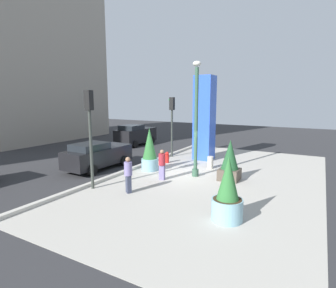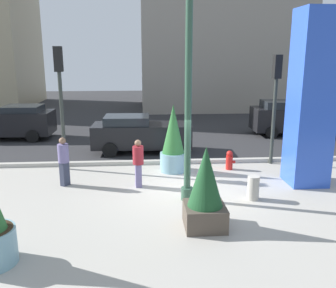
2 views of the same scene
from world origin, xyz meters
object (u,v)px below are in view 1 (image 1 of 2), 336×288
object	(u,v)px
lamp_post	(196,122)
traffic_light_far_side	(172,117)
potted_plant_by_pillar	(230,161)
pedestrian_by_curb	(162,163)
car_passing_lane	(135,135)
fire_hydrant	(167,157)
pedestrian_on_sidewalk	(128,173)
potted_plant_near_left	(150,151)
potted_plant_curbside	(228,194)
concrete_bollard	(210,162)
art_pillar_blue	(204,118)
traffic_light_corner	(90,124)
car_curb_west	(97,155)

from	to	relation	value
lamp_post	traffic_light_far_side	xyz separation A→B (m)	(3.87, 3.57, -0.06)
potted_plant_by_pillar	pedestrian_by_curb	bearing A→B (deg)	118.85
car_passing_lane	potted_plant_by_pillar	bearing A→B (deg)	-121.11
fire_hydrant	pedestrian_on_sidewalk	bearing A→B (deg)	-167.16
lamp_post	potted_plant_near_left	xyz separation A→B (m)	(-0.18, 2.87, -1.82)
pedestrian_on_sidewalk	fire_hydrant	bearing A→B (deg)	12.84
traffic_light_far_side	pedestrian_on_sidewalk	distance (m)	8.33
fire_hydrant	car_passing_lane	xyz separation A→B (m)	(4.73, 6.02, 0.58)
potted_plant_curbside	concrete_bollard	xyz separation A→B (m)	(6.59, 3.10, -0.59)
lamp_post	pedestrian_on_sidewalk	size ratio (longest dim) A/B	3.68
fire_hydrant	car_passing_lane	bearing A→B (deg)	51.83
concrete_bollard	pedestrian_by_curb	xyz separation A→B (m)	(-3.49, 1.37, 0.52)
art_pillar_blue	pedestrian_by_curb	world-z (taller)	art_pillar_blue
lamp_post	art_pillar_blue	distance (m)	4.40
potted_plant_curbside	fire_hydrant	distance (m)	9.00
traffic_light_far_side	pedestrian_on_sidewalk	bearing A→B (deg)	-165.54
lamp_post	potted_plant_near_left	bearing A→B (deg)	93.58
traffic_light_corner	lamp_post	bearing A→B (deg)	-38.43
potted_plant_near_left	concrete_bollard	distance (m)	3.79
fire_hydrant	concrete_bollard	xyz separation A→B (m)	(0.02, -3.03, 0.01)
potted_plant_near_left	potted_plant_curbside	bearing A→B (deg)	-125.84
potted_plant_near_left	pedestrian_on_sidewalk	distance (m)	4.01
concrete_bollard	traffic_light_far_side	bearing A→B (deg)	63.32
art_pillar_blue	potted_plant_near_left	xyz separation A→B (m)	(-4.40, 1.65, -1.71)
potted_plant_by_pillar	traffic_light_far_side	distance (m)	6.81
concrete_bollard	car_passing_lane	size ratio (longest dim) A/B	0.18
lamp_post	fire_hydrant	xyz separation A→B (m)	(2.00, 2.91, -2.63)
pedestrian_by_curb	potted_plant_by_pillar	bearing A→B (deg)	-61.15
lamp_post	potted_plant_curbside	distance (m)	5.94
art_pillar_blue	traffic_light_far_side	distance (m)	2.38
fire_hydrant	potted_plant_curbside	bearing A→B (deg)	-137.02
pedestrian_on_sidewalk	traffic_light_corner	bearing A→B (deg)	100.65
car_passing_lane	car_curb_west	bearing A→B (deg)	-159.16
car_passing_lane	potted_plant_near_left	bearing A→B (deg)	-138.74
art_pillar_blue	car_passing_lane	distance (m)	8.34
car_passing_lane	potted_plant_curbside	bearing A→B (deg)	-132.95
fire_hydrant	traffic_light_corner	size ratio (longest dim) A/B	0.16
concrete_bollard	car_curb_west	size ratio (longest dim) A/B	0.17
potted_plant_by_pillar	car_curb_west	bearing A→B (deg)	102.15
lamp_post	car_curb_west	bearing A→B (deg)	103.73
lamp_post	pedestrian_by_curb	size ratio (longest dim) A/B	3.79
concrete_bollard	traffic_light_far_side	size ratio (longest dim) A/B	0.17
art_pillar_blue	fire_hydrant	xyz separation A→B (m)	(-2.22, 1.70, -2.51)
potted_plant_near_left	traffic_light_far_side	size ratio (longest dim) A/B	0.59
traffic_light_far_side	pedestrian_by_curb	size ratio (longest dim) A/B	2.66
potted_plant_curbside	traffic_light_far_side	size ratio (longest dim) A/B	0.54
potted_plant_near_left	pedestrian_on_sidewalk	bearing A→B (deg)	-160.83
potted_plant_curbside	traffic_light_corner	world-z (taller)	traffic_light_corner
pedestrian_on_sidewalk	traffic_light_far_side	bearing A→B (deg)	14.46
potted_plant_by_pillar	traffic_light_corner	xyz separation A→B (m)	(-4.54, 5.27, 2.11)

